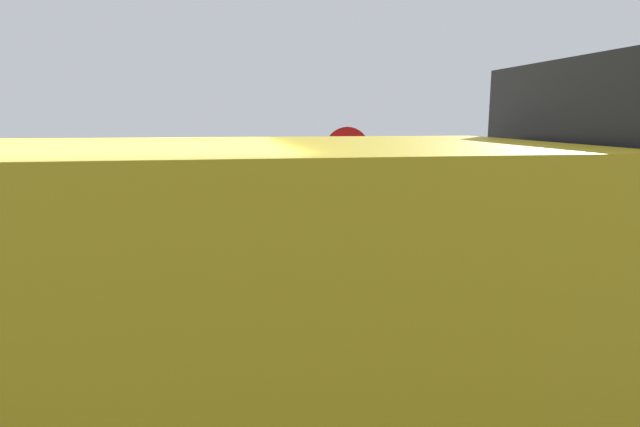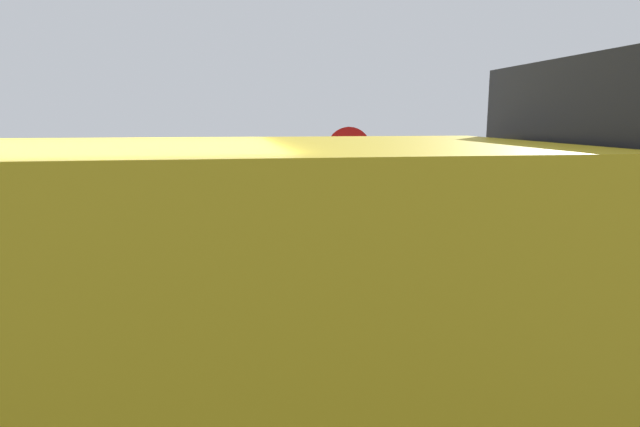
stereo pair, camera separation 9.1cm
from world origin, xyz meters
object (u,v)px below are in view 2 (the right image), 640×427
fire_hydrant (226,233)px  stop_sign (348,169)px  loose_tire (234,228)px  dump_truck_yellow (389,255)px

fire_hydrant → stop_sign: (2.01, -0.77, 1.15)m
fire_hydrant → loose_tire: (0.13, -0.21, 0.13)m
fire_hydrant → loose_tire: 0.28m
loose_tire → stop_sign: 2.21m
fire_hydrant → stop_sign: size_ratio=0.35×
stop_sign → dump_truck_yellow: size_ratio=0.32×
fire_hydrant → loose_tire: bearing=-58.8°
dump_truck_yellow → loose_tire: bearing=99.6°
stop_sign → dump_truck_yellow: bearing=-100.8°
fire_hydrant → stop_sign: 2.44m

